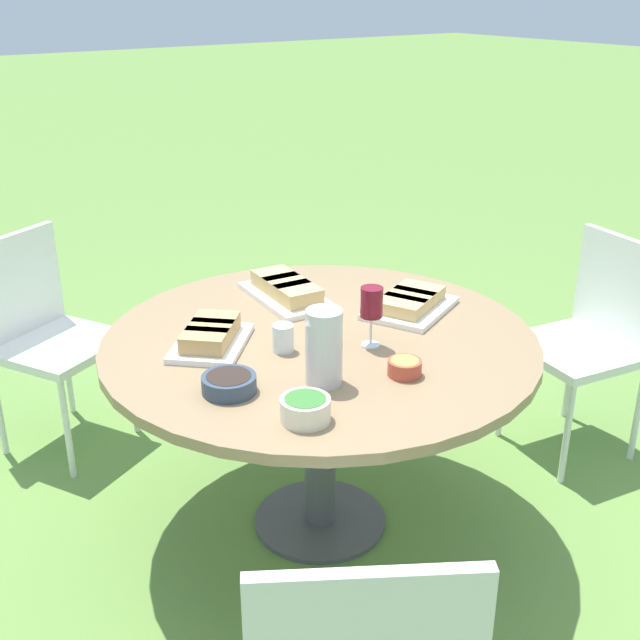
# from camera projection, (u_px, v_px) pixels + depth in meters

# --- Properties ---
(ground_plane) EXTENTS (40.00, 40.00, 0.00)m
(ground_plane) POSITION_uv_depth(u_px,v_px,m) (320.00, 521.00, 2.91)
(ground_plane) COLOR #668E42
(dining_table) EXTENTS (1.42, 1.42, 0.74)m
(dining_table) POSITION_uv_depth(u_px,v_px,m) (320.00, 361.00, 2.65)
(dining_table) COLOR #4C4C51
(dining_table) RESTS_ON ground_plane
(chair_near_left) EXTENTS (0.48, 0.50, 0.89)m
(chair_near_left) POSITION_uv_depth(u_px,v_px,m) (593.00, 329.00, 3.20)
(chair_near_left) COLOR silver
(chair_near_left) RESTS_ON ground_plane
(chair_near_right) EXTENTS (0.58, 0.58, 0.89)m
(chair_near_right) POSITION_uv_depth(u_px,v_px,m) (43.00, 325.00, 3.24)
(chair_near_right) COLOR silver
(chair_near_right) RESTS_ON ground_plane
(water_pitcher) EXTENTS (0.11, 0.11, 0.23)m
(water_pitcher) POSITION_uv_depth(u_px,v_px,m) (324.00, 347.00, 2.28)
(water_pitcher) COLOR silver
(water_pitcher) RESTS_ON dining_table
(wine_glass) EXTENTS (0.07, 0.07, 0.20)m
(wine_glass) POSITION_uv_depth(u_px,v_px,m) (372.00, 304.00, 2.50)
(wine_glass) COLOR silver
(wine_glass) RESTS_ON dining_table
(platter_bread_main) EXTENTS (0.36, 0.37, 0.07)m
(platter_bread_main) POSITION_uv_depth(u_px,v_px,m) (211.00, 336.00, 2.54)
(platter_bread_main) COLOR white
(platter_bread_main) RESTS_ON dining_table
(platter_charcuterie) EXTENTS (0.25, 0.41, 0.08)m
(platter_charcuterie) POSITION_uv_depth(u_px,v_px,m) (287.00, 290.00, 2.91)
(platter_charcuterie) COLOR white
(platter_charcuterie) RESTS_ON dining_table
(platter_sandwich_side) EXTENTS (0.40, 0.36, 0.07)m
(platter_sandwich_side) POSITION_uv_depth(u_px,v_px,m) (410.00, 303.00, 2.81)
(platter_sandwich_side) COLOR white
(platter_sandwich_side) RESTS_ON dining_table
(bowl_fries) EXTENTS (0.10, 0.10, 0.05)m
(bowl_fries) POSITION_uv_depth(u_px,v_px,m) (405.00, 367.00, 2.36)
(bowl_fries) COLOR #B74733
(bowl_fries) RESTS_ON dining_table
(bowl_salad) EXTENTS (0.14, 0.14, 0.07)m
(bowl_salad) POSITION_uv_depth(u_px,v_px,m) (305.00, 408.00, 2.11)
(bowl_salad) COLOR beige
(bowl_salad) RESTS_ON dining_table
(bowl_olives) EXTENTS (0.16, 0.16, 0.05)m
(bowl_olives) POSITION_uv_depth(u_px,v_px,m) (229.00, 383.00, 2.26)
(bowl_olives) COLOR #334256
(bowl_olives) RESTS_ON dining_table
(cup_water_near) EXTENTS (0.07, 0.07, 0.09)m
(cup_water_near) POSITION_uv_depth(u_px,v_px,m) (283.00, 338.00, 2.50)
(cup_water_near) COLOR silver
(cup_water_near) RESTS_ON dining_table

